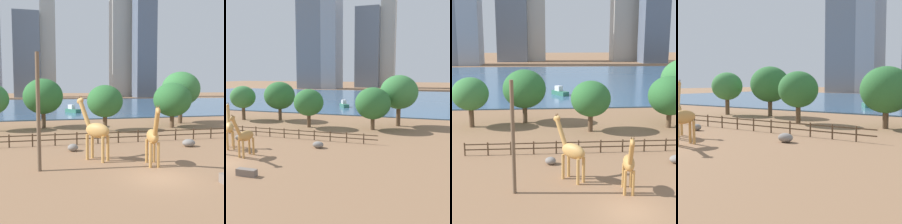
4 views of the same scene
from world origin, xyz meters
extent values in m
plane|color=#8C6647|center=(0.00, 80.00, 0.00)|extent=(400.00, 400.00, 0.00)
cube|color=#3D6084|center=(0.00, 77.00, 0.10)|extent=(180.00, 86.00, 0.20)
cylinder|color=#C18C47|center=(0.79, 2.31, 0.94)|extent=(0.25, 0.25, 1.87)
cylinder|color=#C18C47|center=(0.22, 2.40, 0.94)|extent=(0.25, 0.25, 1.87)
cylinder|color=#C18C47|center=(1.02, 3.74, 0.94)|extent=(0.25, 0.25, 1.87)
cylinder|color=#C18C47|center=(0.45, 3.83, 0.94)|extent=(0.25, 0.25, 1.87)
ellipsoid|color=#C18C47|center=(0.62, 3.07, 2.20)|extent=(1.15, 2.18, 1.08)
cylinder|color=#C18C47|center=(0.42, 1.86, 3.35)|extent=(0.52, 1.24, 2.01)
ellipsoid|color=#C18C47|center=(0.35, 1.42, 4.28)|extent=(0.46, 0.84, 0.68)
cone|color=brown|center=(0.44, 1.40, 4.60)|extent=(0.11, 0.11, 0.20)
cone|color=brown|center=(0.27, 1.43, 4.60)|extent=(0.11, 0.11, 0.20)
cylinder|color=tan|center=(-3.97, 5.71, 1.04)|extent=(0.34, 0.34, 2.08)
cylinder|color=tan|center=(-3.49, 6.13, 1.04)|extent=(0.34, 0.34, 2.08)
cylinder|color=tan|center=(-2.92, 4.50, 1.04)|extent=(0.34, 0.34, 2.08)
cylinder|color=tan|center=(-2.43, 4.92, 1.04)|extent=(0.34, 0.34, 2.08)
ellipsoid|color=tan|center=(-3.20, 5.31, 2.44)|extent=(2.21, 2.34, 1.20)
cylinder|color=tan|center=(-4.09, 6.33, 3.73)|extent=(1.13, 1.22, 2.25)
ellipsoid|color=tan|center=(-4.40, 6.69, 4.77)|extent=(0.86, 0.91, 0.75)
cone|color=brown|center=(-4.47, 6.63, 5.12)|extent=(0.15, 0.15, 0.22)
cone|color=brown|center=(-4.33, 6.75, 5.12)|extent=(0.15, 0.15, 0.22)
cylinder|color=brown|center=(-7.70, 3.36, 4.15)|extent=(0.28, 0.28, 8.30)
ellipsoid|color=gray|center=(-4.85, 9.07, 0.34)|extent=(0.97, 0.90, 0.67)
cylinder|color=#4C3826|center=(-13.00, 12.00, 0.65)|extent=(0.14, 0.14, 1.30)
cylinder|color=#4C3826|center=(-10.79, 12.00, 0.65)|extent=(0.14, 0.14, 1.30)
cylinder|color=#4C3826|center=(-8.59, 12.00, 0.65)|extent=(0.14, 0.14, 1.30)
cylinder|color=#4C3826|center=(-6.38, 12.00, 0.65)|extent=(0.14, 0.14, 1.30)
cylinder|color=#4C3826|center=(-4.18, 12.00, 0.65)|extent=(0.14, 0.14, 1.30)
cylinder|color=#4C3826|center=(-1.97, 12.00, 0.65)|extent=(0.14, 0.14, 1.30)
cylinder|color=#4C3826|center=(0.23, 12.00, 0.65)|extent=(0.14, 0.14, 1.30)
cylinder|color=#4C3826|center=(2.44, 12.00, 0.65)|extent=(0.14, 0.14, 1.30)
cylinder|color=#4C3826|center=(4.64, 12.00, 0.65)|extent=(0.14, 0.14, 1.30)
cylinder|color=#4C3826|center=(6.85, 12.00, 0.65)|extent=(0.14, 0.14, 1.30)
cube|color=#4C3826|center=(0.00, 12.00, 1.10)|extent=(26.10, 0.08, 0.10)
cube|color=#4C3826|center=(0.00, 12.00, 0.59)|extent=(26.10, 0.08, 0.10)
cylinder|color=brown|center=(-14.40, 23.32, 1.22)|extent=(0.63, 0.63, 2.45)
ellipsoid|color=#387A3D|center=(-14.40, 23.32, 4.30)|extent=(4.62, 4.62, 4.16)
cylinder|color=brown|center=(0.43, 20.03, 1.07)|extent=(0.59, 0.59, 2.13)
ellipsoid|color=#2D6B33|center=(0.43, 20.03, 4.05)|extent=(4.80, 4.80, 4.32)
cylinder|color=brown|center=(10.66, 21.16, 0.96)|extent=(0.63, 0.63, 1.92)
ellipsoid|color=#2D6B33|center=(10.66, 21.16, 4.12)|extent=(5.49, 5.49, 4.94)
cylinder|color=brown|center=(-7.66, 25.14, 1.16)|extent=(0.62, 0.62, 2.32)
ellipsoid|color=#2D6B33|center=(-7.66, 25.14, 4.60)|extent=(5.69, 5.69, 5.12)
cube|color=#337259|center=(-1.48, 47.17, 0.60)|extent=(3.35, 4.19, 0.81)
cube|color=silver|center=(-1.74, 47.59, 1.49)|extent=(1.58, 1.74, 0.97)
cube|color=slate|center=(-18.27, 159.54, 25.01)|extent=(15.08, 11.97, 50.02)
camera|label=1|loc=(-7.06, -16.62, 5.87)|focal=45.00mm
camera|label=2|loc=(18.44, -21.39, 8.61)|focal=45.00mm
camera|label=3|loc=(-5.89, -20.11, 10.97)|focal=55.00mm
camera|label=4|loc=(22.37, -14.34, 4.92)|focal=55.00mm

